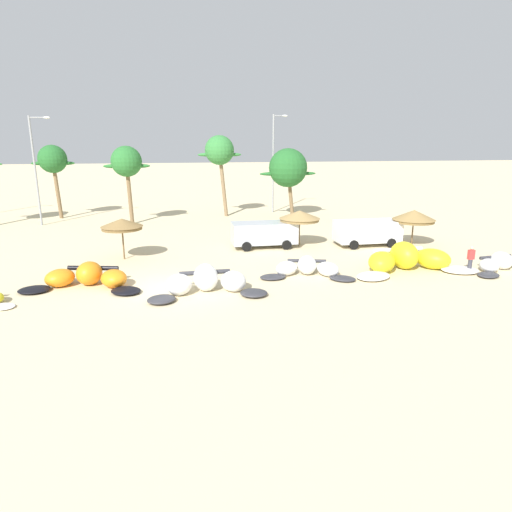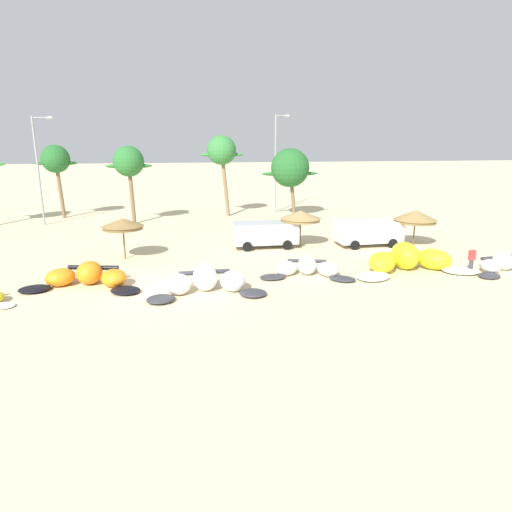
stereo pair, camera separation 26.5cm
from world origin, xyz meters
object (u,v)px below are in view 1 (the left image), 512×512
at_px(palm_center_left, 220,151).
at_px(lamppost_east_center, 274,159).
at_px(beach_umbrella_near_van, 122,224).
at_px(palm_center_right, 288,168).
at_px(palm_left_of_gap, 126,163).
at_px(person_near_kites, 471,260).
at_px(lamppost_west_center, 36,166).
at_px(parked_van, 366,231).
at_px(kite_left_of_center, 206,282).
at_px(kite_right, 505,264).
at_px(kite_left, 87,278).
at_px(beach_umbrella_near_palms, 414,216).
at_px(beach_umbrella_middle, 300,216).
at_px(kite_right_of_center, 408,260).
at_px(palm_left, 53,160).
at_px(kite_center, 307,268).
at_px(parked_car_second, 263,233).

height_order(palm_center_left, lamppost_east_center, lamppost_east_center).
relative_size(beach_umbrella_near_van, palm_center_right, 0.40).
bearing_deg(palm_left_of_gap, lamppost_east_center, 17.89).
distance_m(person_near_kites, lamppost_west_center, 35.75).
relative_size(parked_van, palm_center_right, 0.70).
distance_m(parked_van, lamppost_west_center, 29.07).
xyz_separation_m(kite_left_of_center, lamppost_east_center, (8.64, 25.13, 5.03)).
bearing_deg(kite_left_of_center, lamppost_east_center, 71.02).
relative_size(kite_right, parked_van, 1.16).
height_order(kite_left, beach_umbrella_near_palms, beach_umbrella_near_palms).
height_order(beach_umbrella_middle, lamppost_east_center, lamppost_east_center).
distance_m(kite_left_of_center, kite_right_of_center, 12.31).
bearing_deg(kite_right_of_center, parked_van, 89.26).
xyz_separation_m(beach_umbrella_near_van, palm_center_left, (7.75, 15.87, 4.12)).
xyz_separation_m(kite_right_of_center, palm_left_of_gap, (-18.01, 18.31, 4.97)).
bearing_deg(palm_left, kite_center, -49.84).
distance_m(kite_left_of_center, beach_umbrella_near_palms, 17.72).
height_order(kite_left, kite_center, kite_left).
bearing_deg(lamppost_west_center, kite_right, -32.18).
height_order(palm_left_of_gap, lamppost_east_center, lamppost_east_center).
relative_size(palm_left_of_gap, palm_center_right, 1.04).
bearing_deg(beach_umbrella_near_palms, kite_left, -164.39).
bearing_deg(lamppost_west_center, beach_umbrella_near_van, -57.18).
xyz_separation_m(kite_left_of_center, beach_umbrella_middle, (7.33, 9.37, 1.69)).
relative_size(kite_left, parked_car_second, 1.41).
height_order(beach_umbrella_near_palms, person_near_kites, beach_umbrella_near_palms).
relative_size(lamppost_west_center, lamppost_east_center, 0.95).
relative_size(kite_right_of_center, palm_center_right, 1.18).
xyz_separation_m(parked_van, lamppost_east_center, (-3.57, 16.43, 4.49)).
height_order(kite_center, kite_right_of_center, kite_right_of_center).
bearing_deg(lamppost_east_center, beach_umbrella_near_palms, -67.58).
xyz_separation_m(kite_left, kite_right_of_center, (18.37, 0.08, 0.15)).
relative_size(palm_center_right, lamppost_east_center, 0.67).
xyz_separation_m(kite_center, lamppost_west_center, (-19.64, 19.01, 4.94)).
bearing_deg(beach_umbrella_middle, kite_right, -37.66).
bearing_deg(palm_center_left, kite_right, -55.70).
height_order(palm_center_right, lamppost_west_center, lamppost_west_center).
height_order(beach_umbrella_near_palms, lamppost_east_center, lamppost_east_center).
xyz_separation_m(kite_right, person_near_kites, (-2.48, -0.21, 0.41)).
bearing_deg(kite_right_of_center, lamppost_west_center, 143.72).
xyz_separation_m(kite_right_of_center, lamppost_west_center, (-25.86, 18.98, 4.72)).
relative_size(kite_left_of_center, parked_car_second, 1.34).
bearing_deg(palm_center_left, palm_left_of_gap, -161.05).
bearing_deg(parked_van, lamppost_east_center, 102.27).
xyz_separation_m(beach_umbrella_near_palms, palm_center_left, (-12.87, 15.25, 4.27)).
bearing_deg(kite_left_of_center, beach_umbrella_near_palms, 27.57).
bearing_deg(kite_left_of_center, kite_right, 3.78).
distance_m(person_near_kites, palm_center_right, 21.91).
bearing_deg(parked_van, beach_umbrella_near_palms, -8.88).
distance_m(parked_van, palm_left_of_gap, 22.04).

